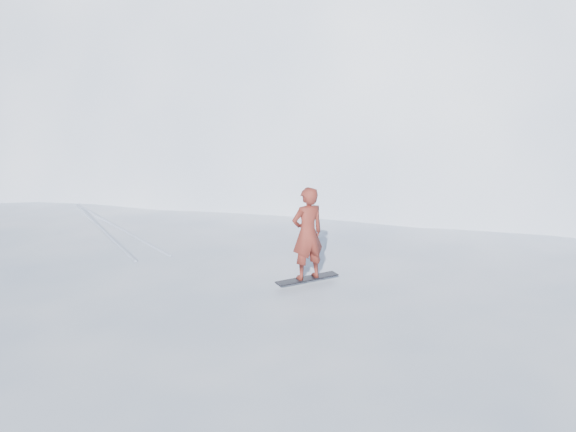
# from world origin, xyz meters

# --- Properties ---
(ground) EXTENTS (400.00, 400.00, 0.00)m
(ground) POSITION_xyz_m (0.00, 0.00, 0.00)
(ground) COLOR white
(ground) RESTS_ON ground
(near_ridge) EXTENTS (36.00, 28.00, 4.80)m
(near_ridge) POSITION_xyz_m (1.00, 3.00, 0.00)
(near_ridge) COLOR white
(near_ridge) RESTS_ON ground
(summit_peak) EXTENTS (60.00, 56.00, 56.00)m
(summit_peak) POSITION_xyz_m (22.00, 26.00, 0.00)
(summit_peak) COLOR white
(summit_peak) RESTS_ON ground
(peak_shoulder) EXTENTS (28.00, 24.00, 18.00)m
(peak_shoulder) POSITION_xyz_m (10.00, 20.00, 0.00)
(peak_shoulder) COLOR white
(peak_shoulder) RESTS_ON ground
(wind_bumps) EXTENTS (16.00, 14.40, 1.00)m
(wind_bumps) POSITION_xyz_m (-0.56, 2.12, 0.00)
(wind_bumps) COLOR white
(wind_bumps) RESTS_ON ground
(snowboard) EXTENTS (1.39, 0.37, 0.02)m
(snowboard) POSITION_xyz_m (2.47, -0.77, 2.41)
(snowboard) COLOR black
(snowboard) RESTS_ON near_ridge
(snowboarder) EXTENTS (0.74, 0.52, 1.92)m
(snowboarder) POSITION_xyz_m (2.47, -0.77, 3.38)
(snowboarder) COLOR maroon
(snowboarder) RESTS_ON snowboard
(board_tracks) EXTENTS (1.55, 5.97, 0.04)m
(board_tracks) POSITION_xyz_m (-0.71, 4.72, 2.42)
(board_tracks) COLOR silver
(board_tracks) RESTS_ON ground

